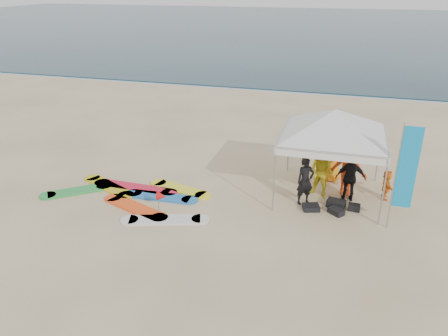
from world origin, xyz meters
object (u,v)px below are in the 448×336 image
person_orange_a (348,168)px  person_black_b (350,178)px  person_yellow (321,173)px  surfboard_spread (137,196)px  canopy_tent (336,110)px  marker_pennant (162,196)px  feather_flag (406,169)px  person_black_a (305,181)px  person_seated (386,185)px  person_orange_b (332,155)px

person_orange_a → person_black_b: 0.48m
person_yellow → surfboard_spread: bearing=-143.0°
canopy_tent → marker_pennant: canopy_tent is taller
person_yellow → person_black_b: size_ratio=1.07×
feather_flag → person_yellow: bearing=147.3°
person_black_a → surfboard_spread: person_black_a is taller
person_black_a → person_seated: bearing=-9.9°
canopy_tent → feather_flag: canopy_tent is taller
person_black_b → surfboard_spread: person_black_b is taller
person_yellow → person_orange_a: 0.93m
person_yellow → person_orange_a: (0.82, 0.44, 0.10)m
feather_flag → canopy_tent: bearing=140.3°
person_orange_a → canopy_tent: 2.06m
person_black_a → person_orange_b: 2.11m
person_yellow → person_black_b: 0.91m
feather_flag → marker_pennant: (-6.87, -0.85, -1.37)m
person_seated → person_yellow: bearing=100.7°
person_orange_b → canopy_tent: 2.26m
person_yellow → person_seated: (2.06, 0.45, -0.36)m
marker_pennant → surfboard_spread: 1.38m
person_seated → marker_pennant: size_ratio=1.55×
person_black_a → canopy_tent: (0.69, 0.83, 2.13)m
person_seated → person_black_b: bearing=109.7°
marker_pennant → canopy_tent: bearing=27.6°
canopy_tent → marker_pennant: size_ratio=6.95×
person_orange_a → canopy_tent: canopy_tent is taller
person_black_a → person_orange_b: person_orange_b is taller
person_orange_a → surfboard_spread: bearing=29.5°
person_seated → marker_pennant: bearing=111.0°
person_orange_b → person_black_b: bearing=99.1°
person_black_b → surfboard_spread: 6.92m
canopy_tent → person_yellow: bearing=-137.6°
person_seated → canopy_tent: (-1.82, -0.22, 2.42)m
person_orange_b → canopy_tent: canopy_tent is taller
person_black_b → marker_pennant: bearing=14.1°
person_seated → feather_flag: size_ratio=0.31×
person_orange_b → canopy_tent: size_ratio=0.44×
person_yellow → canopy_tent: canopy_tent is taller
person_orange_a → canopy_tent: size_ratio=0.43×
person_yellow → person_orange_a: person_orange_a is taller
person_orange_a → surfboard_spread: (-6.57, -2.15, -0.92)m
person_orange_b → marker_pennant: (-4.83, -3.68, -0.47)m
person_orange_a → feather_flag: size_ratio=0.60×
person_orange_a → person_orange_b: person_orange_b is taller
feather_flag → person_black_b: bearing=133.1°
person_yellow → feather_flag: 2.88m
person_yellow → feather_flag: bearing=-12.3°
person_orange_b → person_seated: 2.10m
person_orange_a → feather_flag: bearing=138.8°
person_orange_a → canopy_tent: bearing=32.0°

